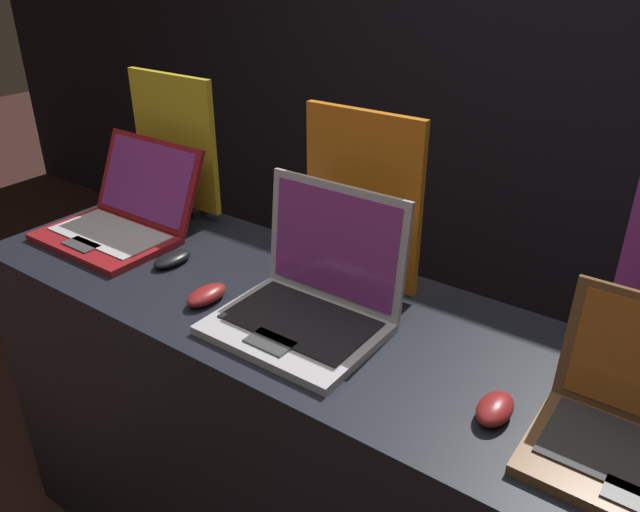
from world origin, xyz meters
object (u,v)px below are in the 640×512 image
(mouse_front, at_px, (172,259))
(mouse_back, at_px, (495,409))
(laptop_middle, at_px, (311,295))
(promo_stand_middle, at_px, (362,207))
(promo_stand_front, at_px, (176,148))
(mouse_middle, at_px, (207,295))
(laptop_front, at_px, (122,215))

(mouse_front, bearing_deg, mouse_back, -4.26)
(mouse_back, bearing_deg, mouse_front, 175.74)
(laptop_middle, relative_size, promo_stand_middle, 0.83)
(mouse_front, xyz_separation_m, promo_stand_front, (-0.26, 0.27, 0.19))
(mouse_front, bearing_deg, laptop_middle, -0.83)
(mouse_middle, bearing_deg, promo_stand_middle, 48.30)
(mouse_back, bearing_deg, laptop_front, 174.46)
(laptop_front, height_order, mouse_back, laptop_front)
(mouse_middle, distance_m, promo_stand_middle, 0.43)
(mouse_front, distance_m, mouse_middle, 0.23)
(laptop_front, height_order, promo_stand_front, promo_stand_front)
(laptop_middle, xyz_separation_m, mouse_back, (0.46, -0.06, -0.05))
(mouse_front, bearing_deg, promo_stand_front, 133.28)
(mouse_middle, bearing_deg, mouse_front, 158.18)
(promo_stand_front, bearing_deg, promo_stand_middle, -5.99)
(promo_stand_middle, relative_size, mouse_back, 4.32)
(mouse_back, bearing_deg, promo_stand_front, 163.90)
(laptop_middle, bearing_deg, promo_stand_front, 158.88)
(laptop_middle, height_order, mouse_back, laptop_middle)
(laptop_front, height_order, mouse_middle, laptop_front)
(mouse_front, distance_m, laptop_middle, 0.47)
(laptop_middle, xyz_separation_m, promo_stand_middle, (0.00, 0.20, 0.14))
(promo_stand_middle, bearing_deg, laptop_middle, -90.00)
(mouse_front, height_order, promo_stand_front, promo_stand_front)
(laptop_front, height_order, laptop_middle, laptop_middle)
(promo_stand_middle, bearing_deg, promo_stand_front, 174.01)
(promo_stand_middle, bearing_deg, mouse_back, -29.98)
(promo_stand_front, xyz_separation_m, mouse_middle, (0.47, -0.36, -0.19))
(laptop_front, distance_m, laptop_middle, 0.73)
(mouse_middle, bearing_deg, promo_stand_front, 142.73)
(promo_stand_middle, bearing_deg, laptop_front, -168.20)
(promo_stand_front, xyz_separation_m, promo_stand_middle, (0.73, -0.08, 0.01))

